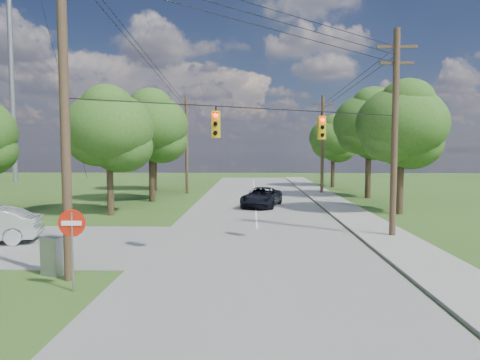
{
  "coord_description": "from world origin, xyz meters",
  "views": [
    {
      "loc": [
        1.67,
        -13.87,
        4.46
      ],
      "look_at": [
        1.16,
        5.0,
        3.14
      ],
      "focal_mm": 32.0,
      "sensor_mm": 36.0,
      "label": 1
    }
  ],
  "objects_px": {
    "pole_ne": "(395,130)",
    "pole_north_e": "(322,144)",
    "pole_north_w": "(187,144)",
    "do_not_enter_sign": "(72,232)",
    "pole_sw": "(64,97)",
    "control_cabinet": "(54,256)",
    "car_main_north": "(262,197)"
  },
  "relations": [
    {
      "from": "pole_ne",
      "to": "pole_north_e",
      "type": "xyz_separation_m",
      "value": [
        -0.0,
        22.0,
        -0.34
      ]
    },
    {
      "from": "pole_ne",
      "to": "pole_north_w",
      "type": "xyz_separation_m",
      "value": [
        -13.9,
        22.0,
        -0.34
      ]
    },
    {
      "from": "pole_ne",
      "to": "do_not_enter_sign",
      "type": "xyz_separation_m",
      "value": [
        -12.85,
        -8.78,
        -3.58
      ]
    },
    {
      "from": "pole_sw",
      "to": "pole_north_e",
      "type": "height_order",
      "value": "pole_sw"
    },
    {
      "from": "pole_north_e",
      "to": "do_not_enter_sign",
      "type": "xyz_separation_m",
      "value": [
        -12.85,
        -30.78,
        -3.24
      ]
    },
    {
      "from": "pole_ne",
      "to": "pole_sw",
      "type": "bearing_deg",
      "value": -150.62
    },
    {
      "from": "pole_north_e",
      "to": "control_cabinet",
      "type": "distance_m",
      "value": 32.64
    },
    {
      "from": "control_cabinet",
      "to": "do_not_enter_sign",
      "type": "relative_size",
      "value": 0.52
    },
    {
      "from": "pole_ne",
      "to": "pole_north_w",
      "type": "height_order",
      "value": "pole_ne"
    },
    {
      "from": "pole_north_e",
      "to": "pole_north_w",
      "type": "relative_size",
      "value": 1.0
    },
    {
      "from": "car_main_north",
      "to": "control_cabinet",
      "type": "distance_m",
      "value": 20.13
    },
    {
      "from": "pole_sw",
      "to": "do_not_enter_sign",
      "type": "relative_size",
      "value": 4.59
    },
    {
      "from": "car_main_north",
      "to": "pole_north_w",
      "type": "bearing_deg",
      "value": 139.51
    },
    {
      "from": "pole_north_e",
      "to": "pole_ne",
      "type": "bearing_deg",
      "value": -90.0
    },
    {
      "from": "do_not_enter_sign",
      "to": "pole_sw",
      "type": "bearing_deg",
      "value": 117.67
    },
    {
      "from": "do_not_enter_sign",
      "to": "pole_north_e",
      "type": "bearing_deg",
      "value": 66.4
    },
    {
      "from": "pole_sw",
      "to": "pole_north_e",
      "type": "bearing_deg",
      "value": 65.48
    },
    {
      "from": "pole_north_e",
      "to": "pole_sw",
      "type": "bearing_deg",
      "value": -114.52
    },
    {
      "from": "pole_north_w",
      "to": "do_not_enter_sign",
      "type": "distance_m",
      "value": 30.97
    },
    {
      "from": "pole_north_w",
      "to": "control_cabinet",
      "type": "distance_m",
      "value": 29.34
    },
    {
      "from": "do_not_enter_sign",
      "to": "pole_ne",
      "type": "bearing_deg",
      "value": 33.41
    },
    {
      "from": "pole_north_e",
      "to": "control_cabinet",
      "type": "xyz_separation_m",
      "value": [
        -14.3,
        -29.0,
        -4.44
      ]
    },
    {
      "from": "control_cabinet",
      "to": "pole_sw",
      "type": "bearing_deg",
      "value": -15.51
    },
    {
      "from": "pole_sw",
      "to": "car_main_north",
      "type": "xyz_separation_m",
      "value": [
        7.07,
        19.13,
        -5.45
      ]
    },
    {
      "from": "pole_north_w",
      "to": "control_cabinet",
      "type": "bearing_deg",
      "value": -90.78
    },
    {
      "from": "car_main_north",
      "to": "do_not_enter_sign",
      "type": "xyz_separation_m",
      "value": [
        -6.43,
        -20.32,
        1.11
      ]
    },
    {
      "from": "pole_sw",
      "to": "pole_north_e",
      "type": "distance_m",
      "value": 32.55
    },
    {
      "from": "pole_sw",
      "to": "do_not_enter_sign",
      "type": "height_order",
      "value": "pole_sw"
    },
    {
      "from": "pole_ne",
      "to": "car_main_north",
      "type": "distance_m",
      "value": 14.01
    },
    {
      "from": "car_main_north",
      "to": "do_not_enter_sign",
      "type": "height_order",
      "value": "do_not_enter_sign"
    },
    {
      "from": "car_main_north",
      "to": "control_cabinet",
      "type": "bearing_deg",
      "value": -99.01
    },
    {
      "from": "control_cabinet",
      "to": "car_main_north",
      "type": "bearing_deg",
      "value": 88.47
    }
  ]
}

